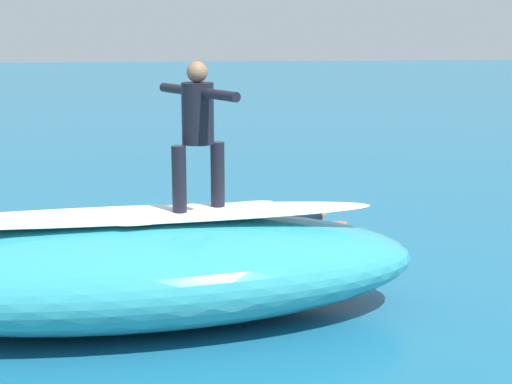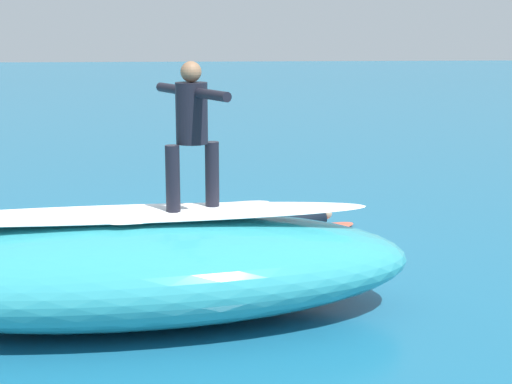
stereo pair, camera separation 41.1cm
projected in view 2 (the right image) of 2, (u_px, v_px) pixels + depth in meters
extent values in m
plane|color=#196084|center=(144.00, 252.00, 11.87)|extent=(120.00, 120.00, 0.00)
ellipsoid|color=teal|center=(125.00, 268.00, 9.09)|extent=(6.77, 2.96, 1.19)
ellipsoid|color=white|center=(123.00, 214.00, 8.96)|extent=(5.67, 1.25, 0.08)
ellipsoid|color=silver|center=(193.00, 212.00, 9.07)|extent=(2.04, 1.38, 0.07)
cylinder|color=black|center=(173.00, 179.00, 8.86)|extent=(0.16, 0.16, 0.75)
cylinder|color=black|center=(212.00, 174.00, 9.12)|extent=(0.16, 0.16, 0.75)
cylinder|color=black|center=(192.00, 113.00, 8.84)|extent=(0.48, 0.48, 0.68)
sphere|color=#936B4C|center=(191.00, 72.00, 8.74)|extent=(0.23, 0.23, 0.23)
cylinder|color=black|center=(213.00, 95.00, 8.39)|extent=(0.38, 0.59, 0.11)
cylinder|color=black|center=(172.00, 89.00, 9.19)|extent=(0.38, 0.59, 0.11)
ellipsoid|color=#E0563D|center=(301.00, 233.00, 12.76)|extent=(2.19, 1.63, 0.09)
cylinder|color=black|center=(301.00, 221.00, 12.72)|extent=(0.89, 0.70, 0.30)
sphere|color=tan|center=(326.00, 213.00, 13.01)|extent=(0.21, 0.21, 0.21)
cylinder|color=black|center=(265.00, 235.00, 12.22)|extent=(0.68, 0.49, 0.14)
cylinder|color=black|center=(258.00, 232.00, 12.36)|extent=(0.68, 0.49, 0.14)
ellipsoid|color=white|center=(100.00, 243.00, 12.13)|extent=(0.92, 0.87, 0.12)
ellipsoid|color=white|center=(241.00, 228.00, 12.98)|extent=(0.89, 0.87, 0.13)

